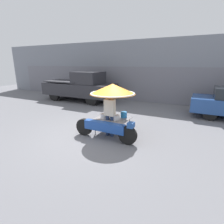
% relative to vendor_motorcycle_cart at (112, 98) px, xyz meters
% --- Properties ---
extents(ground_plane, '(36.00, 36.00, 0.00)m').
position_rel_vendor_motorcycle_cart_xyz_m(ground_plane, '(-0.47, -0.39, -1.41)').
color(ground_plane, slate).
extents(shopfront_building, '(28.00, 2.06, 4.19)m').
position_rel_vendor_motorcycle_cart_xyz_m(shopfront_building, '(-0.47, 7.36, 0.67)').
color(shopfront_building, gray).
rests_on(shopfront_building, ground).
extents(vendor_motorcycle_cart, '(2.39, 1.66, 1.91)m').
position_rel_vendor_motorcycle_cart_xyz_m(vendor_motorcycle_cart, '(0.00, 0.00, 0.00)').
color(vendor_motorcycle_cart, black).
rests_on(vendor_motorcycle_cart, ground).
extents(vendor_person, '(0.38, 0.22, 1.60)m').
position_rel_vendor_motorcycle_cart_xyz_m(vendor_person, '(0.00, -0.16, -0.52)').
color(vendor_person, navy).
rests_on(vendor_person, ground).
extents(pickup_truck, '(5.33, 1.93, 2.08)m').
position_rel_vendor_motorcycle_cart_xyz_m(pickup_truck, '(-4.79, 4.51, -0.40)').
color(pickup_truck, black).
rests_on(pickup_truck, ground).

